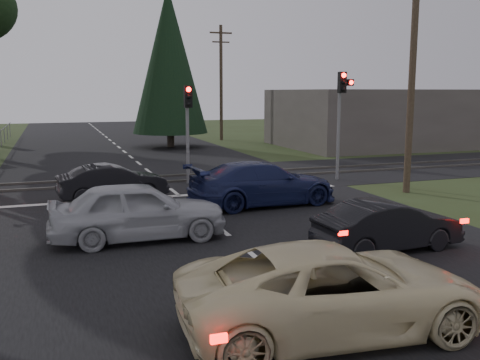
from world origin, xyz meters
name	(u,v)px	position (x,y,z in m)	size (l,w,h in m)	color
ground	(259,260)	(0.00, 0.00, 0.00)	(120.00, 120.00, 0.00)	#2E3819
road	(169,188)	(0.00, 10.00, 0.01)	(14.00, 100.00, 0.01)	black
rail_corridor	(160,180)	(0.00, 12.00, 0.01)	(120.00, 8.00, 0.01)	black
stop_line	(179,196)	(0.00, 8.20, 0.01)	(13.00, 0.35, 0.00)	silver
rail_near	(163,182)	(0.00, 11.20, 0.05)	(120.00, 0.12, 0.10)	#59544C
rail_far	(156,176)	(0.00, 12.80, 0.05)	(120.00, 0.12, 0.10)	#59544C
traffic_signal_right	(342,104)	(7.55, 9.47, 3.31)	(0.68, 0.48, 4.70)	slate
traffic_signal_center	(188,117)	(1.00, 10.68, 2.81)	(0.32, 0.48, 4.10)	slate
utility_pole_near	(412,68)	(8.50, 6.00, 4.73)	(1.80, 0.26, 9.00)	#4C3D2D
utility_pole_mid	(221,81)	(8.50, 30.00, 4.73)	(1.80, 0.26, 9.00)	#4C3D2D
utility_pole_far	(160,85)	(8.50, 55.00, 4.73)	(1.80, 0.26, 9.00)	#4C3D2D
conifer_tree	(169,60)	(3.50, 26.00, 5.99)	(5.20, 5.20, 11.00)	#473D33
building_right	(380,118)	(18.00, 22.00, 2.00)	(14.00, 10.00, 4.00)	#59514C
cream_coupe	(334,289)	(-0.20, -3.85, 0.71)	(2.35, 5.11, 1.42)	beige
dark_hatchback	(388,226)	(3.27, -0.31, 0.61)	(1.30, 3.72, 1.23)	black
silver_car	(138,211)	(-2.35, 2.67, 0.78)	(1.84, 4.57, 1.56)	#A6A9AE
blue_sedan	(263,184)	(2.35, 5.64, 0.75)	(2.10, 5.17, 1.50)	#181F4A
dark_car_far	(113,182)	(-2.40, 8.34, 0.63)	(1.34, 3.84, 1.27)	black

